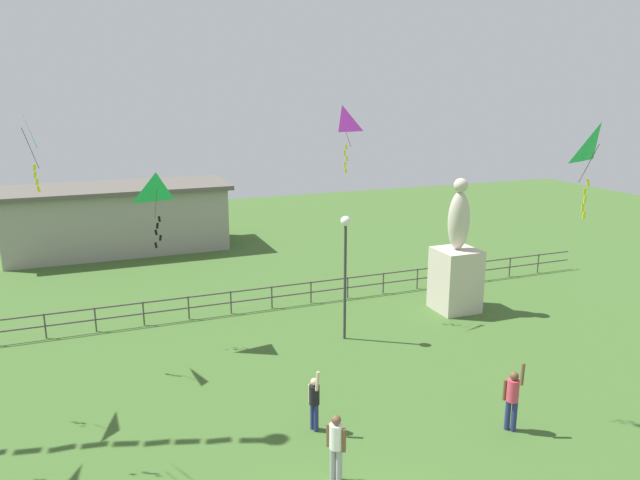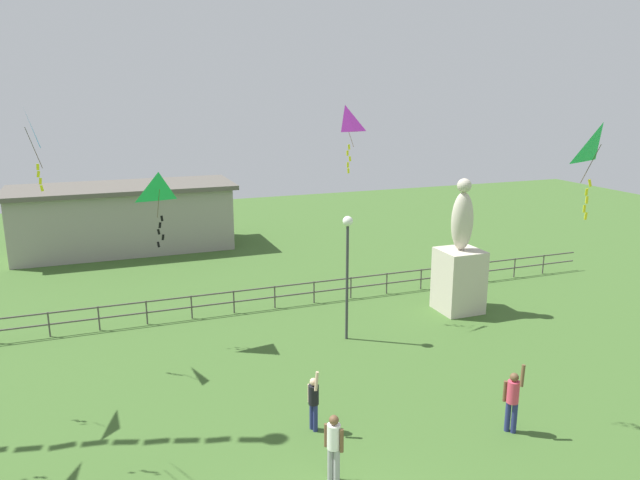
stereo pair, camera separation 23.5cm
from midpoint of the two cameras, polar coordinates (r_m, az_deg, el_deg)
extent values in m
cube|color=beige|center=(25.04, 12.44, -3.70)|extent=(1.63, 1.63, 2.56)
ellipsoid|color=beige|center=(24.42, 12.74, 1.79)|extent=(0.90, 0.76, 2.34)
sphere|color=beige|center=(24.17, 12.92, 5.08)|extent=(0.56, 0.56, 0.56)
cylinder|color=#38383D|center=(21.38, 2.07, -4.11)|extent=(0.10, 0.10, 4.21)
sphere|color=white|center=(20.79, 2.12, 1.80)|extent=(0.36, 0.36, 0.36)
cylinder|color=navy|center=(17.19, 17.52, -15.63)|extent=(0.14, 0.14, 0.85)
cylinder|color=navy|center=(17.22, 16.96, -15.54)|extent=(0.14, 0.14, 0.85)
cylinder|color=#D83F59|center=(16.87, 17.42, -13.44)|extent=(0.31, 0.31, 0.60)
sphere|color=brown|center=(16.69, 17.53, -12.18)|extent=(0.23, 0.23, 0.23)
cylinder|color=brown|center=(16.56, 18.23, -11.99)|extent=(0.19, 0.18, 0.58)
cylinder|color=brown|center=(16.92, 16.71, -13.44)|extent=(0.09, 0.09, 0.57)
cylinder|color=navy|center=(16.47, -0.80, -16.51)|extent=(0.13, 0.13, 0.75)
cylinder|color=navy|center=(16.57, -1.13, -16.31)|extent=(0.13, 0.13, 0.75)
cylinder|color=black|center=(16.21, -0.97, -14.44)|extent=(0.28, 0.28, 0.53)
sphere|color=beige|center=(16.04, -0.98, -13.29)|extent=(0.20, 0.20, 0.20)
cylinder|color=beige|center=(15.83, -0.69, -13.23)|extent=(0.16, 0.12, 0.51)
cylinder|color=beige|center=(16.35, -1.39, -14.31)|extent=(0.08, 0.08, 0.51)
cylinder|color=#99999E|center=(14.73, 0.73, -20.38)|extent=(0.14, 0.14, 0.84)
cylinder|color=#99999E|center=(14.66, 1.32, -20.57)|extent=(0.14, 0.14, 0.84)
cylinder|color=white|center=(14.30, 1.04, -18.09)|extent=(0.31, 0.31, 0.60)
sphere|color=brown|center=(14.09, 1.05, -16.67)|extent=(0.23, 0.23, 0.23)
cylinder|color=brown|center=(14.41, 0.30, -17.99)|extent=(0.09, 0.09, 0.57)
cylinder|color=brown|center=(14.23, 1.79, -18.44)|extent=(0.09, 0.09, 0.57)
pyramid|color=#198CD1|center=(20.22, -26.75, 9.50)|extent=(0.47, 1.06, 1.25)
cylinder|color=#4C381E|center=(20.26, -26.05, 7.81)|extent=(0.38, 0.05, 1.25)
cube|color=yellow|center=(20.34, -25.72, 6.20)|extent=(0.09, 0.05, 0.20)
cube|color=yellow|center=(20.36, -25.68, 5.59)|extent=(0.12, 0.03, 0.21)
cube|color=yellow|center=(20.41, -25.52, 4.99)|extent=(0.10, 0.03, 0.21)
cube|color=yellow|center=(20.44, -25.40, 4.39)|extent=(0.11, 0.05, 0.21)
pyramid|color=#B22DB2|center=(22.74, 1.78, 11.29)|extent=(0.93, 0.75, 0.96)
cylinder|color=#4C381E|center=(22.54, 2.21, 10.06)|extent=(0.15, 0.57, 0.96)
cube|color=yellow|center=(22.58, 2.20, 8.80)|extent=(0.11, 0.04, 0.21)
cube|color=yellow|center=(22.54, 2.05, 8.23)|extent=(0.08, 0.02, 0.20)
cube|color=yellow|center=(22.67, 2.28, 7.70)|extent=(0.12, 0.04, 0.21)
cube|color=yellow|center=(22.61, 2.09, 7.13)|extent=(0.09, 0.01, 0.20)
cube|color=yellow|center=(22.66, 2.14, 6.58)|extent=(0.10, 0.03, 0.21)
pyramid|color=#1EB759|center=(17.11, 24.59, 8.28)|extent=(1.20, 0.84, 1.05)
cylinder|color=#4C381E|center=(17.24, 23.76, 6.65)|extent=(0.18, 0.41, 1.05)
cube|color=yellow|center=(17.39, 23.69, 5.02)|extent=(0.12, 0.05, 0.21)
cube|color=yellow|center=(17.26, 23.43, 4.24)|extent=(0.11, 0.05, 0.21)
cube|color=yellow|center=(17.37, 23.46, 3.56)|extent=(0.12, 0.04, 0.21)
cube|color=yellow|center=(17.30, 23.26, 2.80)|extent=(0.09, 0.03, 0.20)
cube|color=yellow|center=(17.50, 23.37, 2.16)|extent=(0.11, 0.03, 0.21)
pyramid|color=#1EB759|center=(20.70, -15.50, 4.61)|extent=(1.10, 0.69, 1.06)
cylinder|color=#4C381E|center=(21.03, -15.60, 3.29)|extent=(0.10, 0.52, 1.06)
cube|color=black|center=(21.18, -15.29, 1.93)|extent=(0.10, 0.01, 0.21)
cube|color=black|center=(21.18, -15.46, 1.31)|extent=(0.12, 0.03, 0.21)
cube|color=black|center=(21.19, -15.57, 0.70)|extent=(0.11, 0.04, 0.21)
cube|color=black|center=(21.32, -15.18, 0.20)|extent=(0.11, 0.02, 0.21)
cube|color=black|center=(21.27, -15.58, -0.47)|extent=(0.10, 0.04, 0.21)
cylinder|color=#4C4742|center=(24.13, -24.85, -7.40)|extent=(0.06, 0.06, 0.95)
cylinder|color=#4C4742|center=(24.06, -20.76, -7.07)|extent=(0.06, 0.06, 0.95)
cylinder|color=#4C4742|center=(24.10, -16.64, -6.69)|extent=(0.06, 0.06, 0.95)
cylinder|color=#4C4742|center=(24.27, -12.61, -6.28)|extent=(0.06, 0.06, 0.95)
cylinder|color=#4C4742|center=(24.55, -8.70, -5.86)|extent=(0.06, 0.06, 0.95)
cylinder|color=#4C4742|center=(24.95, -4.85, -5.42)|extent=(0.06, 0.06, 0.95)
cylinder|color=#4C4742|center=(25.46, -1.13, -4.97)|extent=(0.06, 0.06, 0.95)
cylinder|color=#4C4742|center=(26.06, 2.38, -4.52)|extent=(0.06, 0.06, 0.95)
cylinder|color=#4C4742|center=(26.77, 5.76, -4.08)|extent=(0.06, 0.06, 0.95)
cylinder|color=#4C4742|center=(27.57, 8.96, -3.64)|extent=(0.06, 0.06, 0.95)
cylinder|color=#4C4742|center=(28.45, 11.94, -3.23)|extent=(0.06, 0.06, 0.95)
cylinder|color=#4C4742|center=(29.39, 14.72, -2.83)|extent=(0.06, 0.06, 0.95)
cylinder|color=#4C4742|center=(30.40, 17.32, -2.45)|extent=(0.06, 0.06, 0.95)
cylinder|color=#4C4742|center=(31.47, 19.75, -2.10)|extent=(0.06, 0.06, 0.95)
cube|color=#4C4742|center=(24.26, -10.56, -5.10)|extent=(36.00, 0.05, 0.05)
cube|color=#4C4742|center=(24.40, -10.51, -6.06)|extent=(36.00, 0.05, 0.05)
cube|color=gray|center=(35.33, -18.72, 1.75)|extent=(11.49, 4.21, 3.43)
cube|color=#59544C|center=(35.01, -18.95, 4.68)|extent=(12.09, 4.81, 0.24)
camera|label=1|loc=(0.12, -90.42, -0.10)|focal=33.79mm
camera|label=2|loc=(0.12, 89.58, 0.10)|focal=33.79mm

